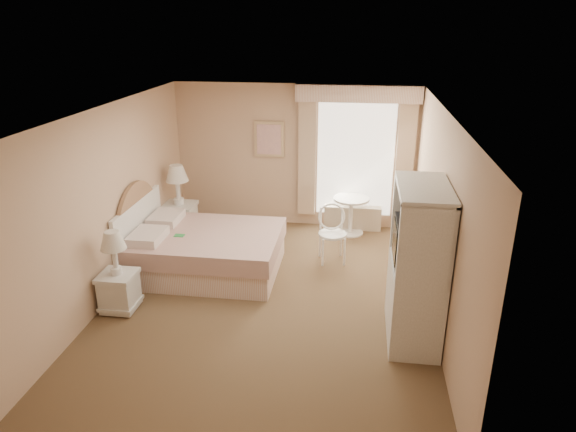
# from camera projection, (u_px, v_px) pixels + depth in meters

# --- Properties ---
(room) EXTENTS (4.21, 5.51, 2.51)m
(room) POSITION_uv_depth(u_px,v_px,m) (268.00, 211.00, 6.43)
(room) COLOR brown
(room) RESTS_ON ground
(window) EXTENTS (2.05, 0.22, 2.51)m
(window) POSITION_uv_depth(u_px,v_px,m) (356.00, 155.00, 8.72)
(window) COLOR white
(window) RESTS_ON room
(framed_art) EXTENTS (0.52, 0.04, 0.62)m
(framed_art) POSITION_uv_depth(u_px,v_px,m) (269.00, 139.00, 8.89)
(framed_art) COLOR tan
(framed_art) RESTS_ON room
(bed) EXTENTS (2.11, 1.61, 1.43)m
(bed) POSITION_uv_depth(u_px,v_px,m) (201.00, 249.00, 7.52)
(bed) COLOR tan
(bed) RESTS_ON room
(nightstand_near) EXTENTS (0.44, 0.44, 1.07)m
(nightstand_near) POSITION_uv_depth(u_px,v_px,m) (118.00, 281.00, 6.47)
(nightstand_near) COLOR white
(nightstand_near) RESTS_ON room
(nightstand_far) EXTENTS (0.52, 0.52, 1.26)m
(nightstand_far) POSITION_uv_depth(u_px,v_px,m) (180.00, 211.00, 8.63)
(nightstand_far) COLOR white
(nightstand_far) RESTS_ON room
(round_table) EXTENTS (0.62, 0.62, 0.65)m
(round_table) POSITION_uv_depth(u_px,v_px,m) (351.00, 210.00, 8.81)
(round_table) COLOR white
(round_table) RESTS_ON room
(cafe_chair) EXTENTS (0.50, 0.50, 0.89)m
(cafe_chair) POSITION_uv_depth(u_px,v_px,m) (332.00, 229.00, 7.81)
(cafe_chair) COLOR white
(cafe_chair) RESTS_ON room
(armoire) EXTENTS (0.56, 1.11, 1.85)m
(armoire) POSITION_uv_depth(u_px,v_px,m) (417.00, 277.00, 5.81)
(armoire) COLOR white
(armoire) RESTS_ON room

